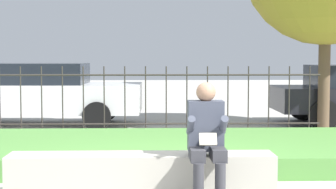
% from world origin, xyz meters
% --- Properties ---
extents(stone_bench, '(2.94, 0.46, 0.48)m').
position_xyz_m(stone_bench, '(-0.20, 0.00, 0.21)').
color(stone_bench, '#B7B2A3').
rests_on(stone_bench, ground_plane).
extents(person_seated_reader, '(0.42, 0.73, 1.28)m').
position_xyz_m(person_seated_reader, '(0.49, -0.26, 0.70)').
color(person_seated_reader, black).
rests_on(person_seated_reader, ground_plane).
extents(grass_berm, '(8.25, 3.03, 0.28)m').
position_xyz_m(grass_berm, '(0.00, 2.22, 0.14)').
color(grass_berm, '#569342').
rests_on(grass_berm, ground_plane).
extents(iron_fence, '(6.25, 0.03, 1.36)m').
position_xyz_m(iron_fence, '(0.00, 4.43, 0.71)').
color(iron_fence, '#332D28').
rests_on(iron_fence, ground_plane).
extents(car_parked_left, '(4.70, 2.00, 1.39)m').
position_xyz_m(car_parked_left, '(-2.70, 6.51, 0.74)').
color(car_parked_left, silver).
rests_on(car_parked_left, ground_plane).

